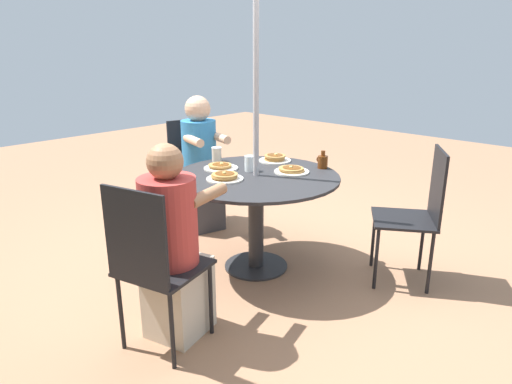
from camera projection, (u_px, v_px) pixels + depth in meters
The scene contains 15 objects.
ground_plane at pixel (256, 266), 3.47m from camera, with size 12.00×12.00×0.00m, color #9E7051.
patio_table at pixel (256, 194), 3.29m from camera, with size 1.19×1.19×0.72m.
umbrella_pole at pixel (256, 117), 3.12m from camera, with size 0.04×0.04×2.28m, color #ADADB2.
patio_chair_north at pixel (193, 166), 4.22m from camera, with size 0.51×0.51×0.96m.
diner_north at pixel (201, 167), 4.08m from camera, with size 0.50×0.41×1.20m.
patio_chair_east at pixel (152, 260), 2.36m from camera, with size 0.50×0.50×0.96m.
diner_east at pixel (174, 251), 2.52m from camera, with size 0.41×0.52×1.13m.
patio_chair_south at pixel (418, 209), 3.11m from camera, with size 0.57×0.57×0.96m.
pancake_plate_a at pixel (275, 159), 3.63m from camera, with size 0.26×0.26×0.06m.
pancake_plate_b at pixel (292, 170), 3.32m from camera, with size 0.26×0.26×0.05m.
pancake_plate_c at pixel (221, 167), 3.41m from camera, with size 0.26×0.26×0.05m.
pancake_plate_d at pixel (225, 177), 3.13m from camera, with size 0.26×0.26×0.06m.
syrup_bottle at pixel (323, 161), 3.42m from camera, with size 0.10×0.08×0.13m.
coffee_cup at pixel (217, 154), 3.63m from camera, with size 0.08×0.08×0.11m.
drinking_glass_a at pixel (250, 163), 3.34m from camera, with size 0.08×0.08×0.11m, color silver.
Camera 1 is at (-2.14, 2.28, 1.60)m, focal length 32.00 mm.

